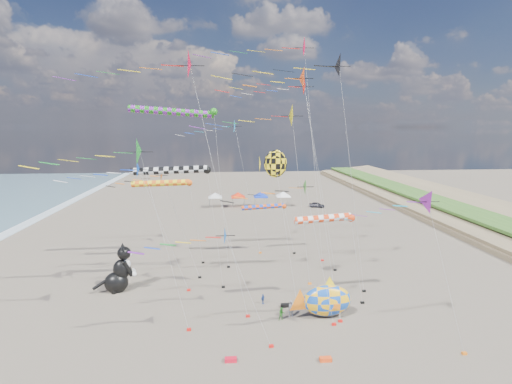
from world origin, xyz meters
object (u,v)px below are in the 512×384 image
object	(u,v)px
child_blue	(263,299)
person_adult	(291,309)
cat_inflatable	(118,268)
fish_inflatable	(326,300)
child_green	(282,314)
parked_car	(317,205)

from	to	relation	value
child_blue	person_adult	bearing A→B (deg)	-98.76
cat_inflatable	fish_inflatable	world-z (taller)	cat_inflatable
cat_inflatable	fish_inflatable	bearing A→B (deg)	-37.62
child_green	child_blue	size ratio (longest dim) A/B	1.19
fish_inflatable	child_green	size ratio (longest dim) A/B	5.00
parked_car	child_green	bearing A→B (deg)	-172.09
child_green	parked_car	bearing A→B (deg)	62.95
person_adult	child_green	distance (m)	1.15
person_adult	child_blue	bearing A→B (deg)	115.86
person_adult	child_green	world-z (taller)	person_adult
cat_inflatable	person_adult	world-z (taller)	cat_inflatable
cat_inflatable	person_adult	bearing A→B (deg)	-39.99
child_green	fish_inflatable	bearing A→B (deg)	-7.26
child_green	child_blue	bearing A→B (deg)	100.77
fish_inflatable	person_adult	size ratio (longest dim) A/B	3.82
person_adult	child_blue	xyz separation A→B (m)	(-2.31, 2.97, -0.28)
child_green	child_blue	xyz separation A→B (m)	(-1.35, 3.56, -0.10)
child_green	parked_car	distance (m)	52.79
child_blue	fish_inflatable	bearing A→B (deg)	-78.05
cat_inflatable	parked_car	world-z (taller)	cat_inflatable
child_green	child_blue	world-z (taller)	child_green
cat_inflatable	fish_inflatable	size ratio (longest dim) A/B	0.85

